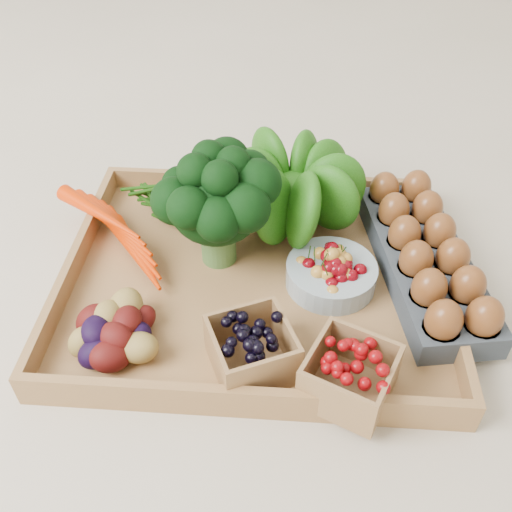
# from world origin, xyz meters

# --- Properties ---
(ground) EXTENTS (4.00, 4.00, 0.00)m
(ground) POSITION_xyz_m (0.00, 0.00, 0.00)
(ground) COLOR beige
(ground) RESTS_ON ground
(tray) EXTENTS (0.55, 0.45, 0.01)m
(tray) POSITION_xyz_m (0.00, 0.00, 0.01)
(tray) COLOR #A07343
(tray) RESTS_ON ground
(carrots) EXTENTS (0.18, 0.13, 0.04)m
(carrots) POSITION_xyz_m (-0.20, 0.05, 0.04)
(carrots) COLOR red
(carrots) RESTS_ON tray
(lettuce) EXTENTS (0.15, 0.15, 0.15)m
(lettuce) POSITION_xyz_m (0.05, 0.14, 0.09)
(lettuce) COLOR #144B0B
(lettuce) RESTS_ON tray
(broccoli) EXTENTS (0.17, 0.17, 0.14)m
(broccoli) POSITION_xyz_m (-0.06, 0.04, 0.08)
(broccoli) COLOR black
(broccoli) RESTS_ON tray
(cherry_bowl) EXTENTS (0.13, 0.13, 0.03)m
(cherry_bowl) POSITION_xyz_m (0.11, -0.00, 0.03)
(cherry_bowl) COLOR #8C9EA5
(cherry_bowl) RESTS_ON tray
(egg_carton) EXTENTS (0.17, 0.35, 0.04)m
(egg_carton) POSITION_xyz_m (0.25, 0.03, 0.03)
(egg_carton) COLOR #393F48
(egg_carton) RESTS_ON tray
(potatoes) EXTENTS (0.12, 0.12, 0.07)m
(potatoes) POSITION_xyz_m (-0.18, -0.13, 0.05)
(potatoes) COLOR #3E0B09
(potatoes) RESTS_ON tray
(punnet_blackberry) EXTENTS (0.13, 0.13, 0.07)m
(punnet_blackberry) POSITION_xyz_m (0.01, -0.16, 0.05)
(punnet_blackberry) COLOR black
(punnet_blackberry) RESTS_ON tray
(punnet_raspberry) EXTENTS (0.13, 0.13, 0.07)m
(punnet_raspberry) POSITION_xyz_m (0.12, -0.19, 0.05)
(punnet_raspberry) COLOR #780508
(punnet_raspberry) RESTS_ON tray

